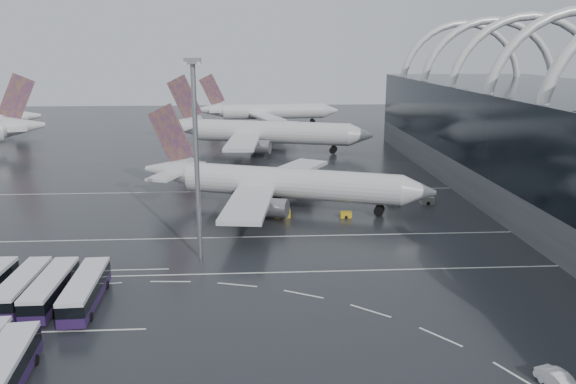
{
  "coord_description": "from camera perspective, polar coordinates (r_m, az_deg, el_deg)",
  "views": [
    {
      "loc": [
        1.38,
        -68.67,
        27.96
      ],
      "look_at": [
        6.21,
        11.85,
        7.0
      ],
      "focal_mm": 35.0,
      "sensor_mm": 36.0,
      "label": 1
    }
  ],
  "objects": [
    {
      "name": "ground",
      "position": [
        74.16,
        -4.28,
        -7.63
      ],
      "size": [
        420.0,
        420.0,
        0.0
      ],
      "primitive_type": "plane",
      "color": "black",
      "rests_on": "ground"
    },
    {
      "name": "lane_marking_near",
      "position": [
        72.31,
        -4.3,
        -8.22
      ],
      "size": [
        120.0,
        0.25,
        0.01
      ],
      "primitive_type": "cube",
      "color": "silver",
      "rests_on": "ground"
    },
    {
      "name": "lane_marking_mid",
      "position": [
        85.39,
        -4.18,
        -4.58
      ],
      "size": [
        120.0,
        0.25,
        0.01
      ],
      "primitive_type": "cube",
      "color": "silver",
      "rests_on": "ground"
    },
    {
      "name": "lane_marking_far",
      "position": [
        112.22,
        -4.03,
        0.1
      ],
      "size": [
        120.0,
        0.25,
        0.01
      ],
      "primitive_type": "cube",
      "color": "silver",
      "rests_on": "ground"
    },
    {
      "name": "bus_bay_line_south",
      "position": [
        64.81,
        -26.78,
        -12.67
      ],
      "size": [
        28.0,
        0.25,
        0.01
      ],
      "primitive_type": "cube",
      "color": "silver",
      "rests_on": "ground"
    },
    {
      "name": "bus_bay_line_north",
      "position": [
        78.37,
        -22.27,
        -7.48
      ],
      "size": [
        28.0,
        0.25,
        0.01
      ],
      "primitive_type": "cube",
      "color": "silver",
      "rests_on": "ground"
    },
    {
      "name": "airliner_main",
      "position": [
        99.21,
        -1.17,
        0.9
      ],
      "size": [
        51.86,
        44.97,
        18.05
      ],
      "rotation": [
        0.0,
        0.0,
        -0.34
      ],
      "color": "silver",
      "rests_on": "ground"
    },
    {
      "name": "airliner_gate_b",
      "position": [
        154.7,
        -2.72,
        6.06
      ],
      "size": [
        58.11,
        51.54,
        20.51
      ],
      "rotation": [
        0.0,
        0.0,
        -0.29
      ],
      "color": "silver",
      "rests_on": "ground"
    },
    {
      "name": "airliner_gate_c",
      "position": [
        208.05,
        -2.26,
        8.12
      ],
      "size": [
        52.26,
        48.1,
        18.61
      ],
      "rotation": [
        0.0,
        0.0,
        0.07
      ],
      "color": "silver",
      "rests_on": "ground"
    },
    {
      "name": "bus_row_near_b",
      "position": [
        70.77,
        -25.37,
        -8.75
      ],
      "size": [
        2.97,
        12.19,
        3.0
      ],
      "rotation": [
        0.0,
        0.0,
        1.57
      ],
      "color": "#241645",
      "rests_on": "ground"
    },
    {
      "name": "bus_row_near_c",
      "position": [
        69.0,
        -22.94,
        -9.03
      ],
      "size": [
        3.11,
        12.53,
        3.08
      ],
      "rotation": [
        0.0,
        0.0,
        1.58
      ],
      "color": "#241645",
      "rests_on": "ground"
    },
    {
      "name": "bus_row_near_d",
      "position": [
        67.11,
        -19.88,
        -9.36
      ],
      "size": [
        3.47,
        12.96,
        3.16
      ],
      "rotation": [
        0.0,
        0.0,
        1.61
      ],
      "color": "#241645",
      "rests_on": "ground"
    },
    {
      "name": "bus_row_far_c",
      "position": [
        53.96,
        -27.06,
        -16.22
      ],
      "size": [
        4.13,
        13.26,
        3.21
      ],
      "rotation": [
        0.0,
        0.0,
        1.66
      ],
      "color": "#241645",
      "rests_on": "ground"
    },
    {
      "name": "van_curve_c",
      "position": [
        54.52,
        25.96,
        -16.99
      ],
      "size": [
        2.83,
        4.81,
        1.5
      ],
      "primitive_type": "imported",
      "rotation": [
        0.0,
        0.0,
        0.29
      ],
      "color": "silver",
      "rests_on": "ground"
    },
    {
      "name": "floodlight_mast",
      "position": [
        73.84,
        -9.37,
        5.62
      ],
      "size": [
        2.04,
        2.04,
        26.59
      ],
      "color": "gray",
      "rests_on": "ground"
    },
    {
      "name": "gse_cart_belly_a",
      "position": [
        95.06,
        5.89,
        -2.29
      ],
      "size": [
        1.9,
        1.12,
        1.03
      ],
      "primitive_type": "cube",
      "color": "gold",
      "rests_on": "ground"
    },
    {
      "name": "gse_cart_belly_b",
      "position": [
        105.07,
        10.7,
        -0.79
      ],
      "size": [
        2.2,
        1.3,
        1.2
      ],
      "primitive_type": "cube",
      "color": "slate",
      "rests_on": "ground"
    },
    {
      "name": "gse_cart_belly_c",
      "position": [
        94.78,
        -0.53,
        -2.16
      ],
      "size": [
        2.53,
        1.49,
        1.38
      ],
      "primitive_type": "cube",
      "color": "gold",
      "rests_on": "ground"
    },
    {
      "name": "gse_cart_belly_d",
      "position": [
        105.76,
        13.96,
        -0.83
      ],
      "size": [
        2.43,
        1.43,
        1.32
      ],
      "primitive_type": "cube",
      "color": "slate",
      "rests_on": "ground"
    }
  ]
}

